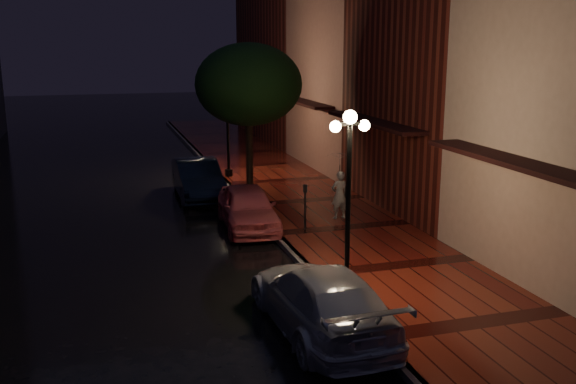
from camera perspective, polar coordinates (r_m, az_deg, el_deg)
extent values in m
plane|color=black|center=(20.02, -1.07, -4.09)|extent=(120.00, 120.00, 0.00)
cube|color=#47100C|center=(20.70, 4.94, -3.34)|extent=(4.50, 60.00, 0.15)
cube|color=#595451|center=(20.00, -1.07, -3.89)|extent=(0.25, 60.00, 0.15)
cube|color=#511914|center=(23.76, 14.32, 11.72)|extent=(5.00, 8.00, 11.00)
cube|color=#8C5951|center=(30.93, 6.51, 10.43)|extent=(5.00, 8.00, 9.00)
cube|color=#511914|center=(40.30, 0.83, 11.85)|extent=(5.00, 12.00, 10.00)
cylinder|color=black|center=(14.99, 5.36, -1.56)|extent=(0.12, 0.12, 4.00)
cylinder|color=black|center=(15.56, 5.21, -8.16)|extent=(0.36, 0.36, 0.30)
cube|color=black|center=(14.61, 5.53, 6.05)|extent=(0.70, 0.08, 0.08)
sphere|color=#FDDB97|center=(14.59, 5.54, 6.64)|extent=(0.32, 0.32, 0.32)
sphere|color=#FDDB97|center=(14.48, 4.24, 5.82)|extent=(0.26, 0.26, 0.26)
sphere|color=#FDDB97|center=(14.75, 6.79, 5.89)|extent=(0.26, 0.26, 0.26)
cylinder|color=black|center=(28.22, -5.37, 5.41)|extent=(0.12, 0.12, 4.00)
cylinder|color=black|center=(28.52, -5.29, 1.72)|extent=(0.36, 0.36, 0.30)
cube|color=black|center=(28.02, -5.46, 9.46)|extent=(0.70, 0.08, 0.08)
sphere|color=#FDDB97|center=(28.01, -5.47, 9.77)|extent=(0.32, 0.32, 0.32)
sphere|color=#FDDB97|center=(27.95, -6.17, 9.33)|extent=(0.26, 0.26, 0.26)
sphere|color=#FDDB97|center=(28.09, -4.75, 9.38)|extent=(0.26, 0.26, 0.26)
cylinder|color=black|center=(25.43, -3.45, 3.67)|extent=(0.28, 0.28, 3.20)
ellipsoid|color=black|center=(25.13, -3.53, 9.53)|extent=(4.16, 4.16, 3.20)
sphere|color=black|center=(25.92, -2.30, 8.32)|extent=(1.80, 1.80, 1.80)
sphere|color=black|center=(24.36, -4.52, 8.21)|extent=(1.80, 1.80, 1.80)
imported|color=#D0565D|center=(20.86, -3.60, -1.39)|extent=(1.93, 4.25, 1.41)
imported|color=black|center=(25.18, -8.03, 1.15)|extent=(1.63, 4.57, 1.50)
imported|color=#B3B3BB|center=(13.57, 2.95, -9.52)|extent=(2.16, 4.98, 1.43)
imported|color=silver|center=(21.51, 4.59, -0.26)|extent=(0.63, 0.45, 1.62)
imported|color=silver|center=(21.30, 4.64, 2.43)|extent=(0.94, 0.96, 0.86)
cylinder|color=black|center=(21.43, 4.61, 0.73)|extent=(0.02, 0.02, 1.30)
cube|color=black|center=(21.54, 5.31, 0.04)|extent=(0.13, 0.30, 0.32)
cylinder|color=black|center=(20.23, 1.54, -1.67)|extent=(0.07, 0.07, 1.22)
cube|color=black|center=(20.05, 1.55, 0.32)|extent=(0.16, 0.14, 0.24)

